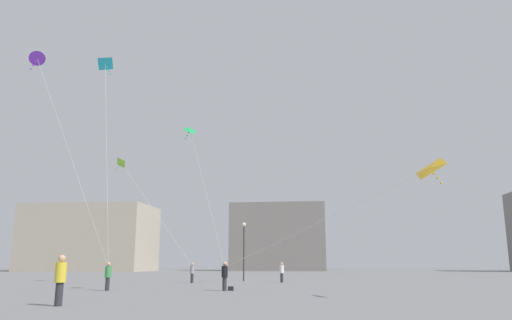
% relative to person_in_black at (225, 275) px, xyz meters
% --- Properties ---
extents(person_in_black, '(0.36, 0.36, 1.64)m').
position_rel_person_in_black_xyz_m(person_in_black, '(0.00, 0.00, 0.00)').
color(person_in_black, '#2D2D33').
rests_on(person_in_black, ground_plane).
extents(person_in_grey, '(0.34, 0.34, 1.58)m').
position_rel_person_in_black_xyz_m(person_in_grey, '(-4.09, 10.62, -0.03)').
color(person_in_grey, '#2D2D33').
rests_on(person_in_grey, ground_plane).
extents(person_in_yellow, '(0.41, 0.41, 1.87)m').
position_rel_person_in_black_xyz_m(person_in_yellow, '(-4.76, -10.37, 0.12)').
color(person_in_yellow, '#2D2D33').
rests_on(person_in_yellow, ground_plane).
extents(person_in_green, '(0.35, 0.35, 1.61)m').
position_rel_person_in_black_xyz_m(person_in_green, '(-6.75, -0.38, -0.02)').
color(person_in_green, '#2D2D33').
rests_on(person_in_green, ground_plane).
extents(person_in_white, '(0.35, 0.35, 1.61)m').
position_rel_person_in_black_xyz_m(person_in_white, '(3.02, 12.06, -0.02)').
color(person_in_white, '#2D2D33').
rests_on(person_in_white, ground_plane).
extents(kite_cyan_delta, '(2.37, 2.73, 13.88)m').
position_rel_person_in_black_xyz_m(kite_cyan_delta, '(-8.59, 1.55, 13.65)').
color(kite_cyan_delta, '#1EB2C6').
extents(kite_lime_delta, '(6.73, 1.26, 8.76)m').
position_rel_person_in_black_xyz_m(kite_lime_delta, '(-10.09, 10.12, 8.63)').
color(kite_lime_delta, '#8CD12D').
extents(kite_emerald_diamond, '(2.39, 2.33, 8.07)m').
position_rel_person_in_black_xyz_m(kite_emerald_diamond, '(-1.85, -1.81, 8.04)').
color(kite_emerald_diamond, green).
extents(kite_violet_diamond, '(5.12, 2.43, 12.75)m').
position_rel_person_in_black_xyz_m(kite_violet_diamond, '(-11.21, -2.21, 12.56)').
color(kite_violet_diamond, purple).
extents(kite_amber_delta, '(10.69, 7.87, 4.75)m').
position_rel_person_in_black_xyz_m(kite_amber_delta, '(9.89, -6.85, 4.67)').
color(kite_amber_delta, yellow).
extents(building_left_hall, '(23.94, 14.50, 12.30)m').
position_rel_person_in_black_xyz_m(building_left_hall, '(-34.91, 62.82, 5.25)').
color(building_left_hall, '#B2A893').
rests_on(building_left_hall, ground_plane).
extents(building_centre_hall, '(19.21, 9.61, 13.26)m').
position_rel_person_in_black_xyz_m(building_centre_hall, '(1.09, 69.94, 5.73)').
color(building_centre_hall, gray).
rests_on(building_centre_hall, ground_plane).
extents(lamppost_east, '(0.36, 0.36, 5.08)m').
position_rel_person_in_black_xyz_m(lamppost_east, '(-0.35, 14.62, 2.50)').
color(lamppost_east, '#2D2D30').
rests_on(lamppost_east, ground_plane).
extents(handbag_beside_flyer, '(0.32, 0.14, 0.24)m').
position_rel_person_in_black_xyz_m(handbag_beside_flyer, '(0.35, 0.10, -0.78)').
color(handbag_beside_flyer, black).
rests_on(handbag_beside_flyer, ground_plane).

